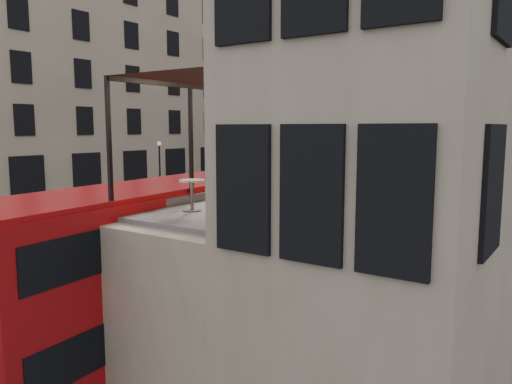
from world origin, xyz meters
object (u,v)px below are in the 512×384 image
Objects in this scene: pedestrian_a at (262,179)px; pedestrian_e at (127,196)px; car_c at (210,196)px; cafe_table_mid at (269,176)px; bus_near at (175,257)px; car_b at (363,206)px; bicycle at (255,209)px; cafe_chair_d at (361,180)px; cafe_table_far at (322,171)px; cafe_chair_c at (332,183)px; cyclist at (275,219)px; pedestrian_d at (486,186)px; pedestrian_b at (326,180)px; pedestrian_c at (355,185)px; bus_far at (291,164)px; street_lamp_b at (359,170)px; traffic_light_near at (286,200)px; cafe_table_near at (192,190)px; cafe_chair_b at (306,194)px; street_lamp_a at (160,176)px; traffic_light_far at (248,169)px; cafe_chair_a at (246,207)px.

pedestrian_a is 18.16m from pedestrian_e.
car_c is 29.45m from cafe_table_mid.
cafe_table_mid reaches higher than bus_near.
car_b is 1.08× the size of car_c.
cafe_chair_d is (14.82, -15.59, 4.38)m from bicycle.
cafe_chair_c is at bearing -56.22° from cafe_table_far.
pedestrian_a is (-3.63, 13.35, 0.18)m from car_c.
cyclist is 0.89× the size of pedestrian_d.
cafe_chair_d is (1.39, 3.08, -0.29)m from cafe_table_mid.
bicycle is at bearing -111.25° from pedestrian_b.
bus_far is at bearing -26.48° from pedestrian_c.
pedestrian_d is at bearing 29.47° from street_lamp_b.
traffic_light_near is 0.85× the size of car_c.
pedestrian_a is at bearing 124.19° from cafe_table_mid.
bus_far reaches higher than car_b.
pedestrian_d is 39.30m from cafe_chair_c.
cafe_chair_d reaches higher than pedestrian_a.
cyclist is at bearing 117.01° from cafe_table_near.
traffic_light_near is at bearing 141.09° from pedestrian_d.
cafe_chair_b is (26.49, -17.24, 4.03)m from pedestrian_e.
pedestrian_c is at bearing 53.54° from street_lamp_a.
street_lamp_b is 33.36m from cafe_table_far.
pedestrian_b is at bearing 18.00° from bicycle.
cafe_table_far is 0.79× the size of cafe_chair_d.
street_lamp_b is 11.67m from pedestrian_a.
traffic_light_near is at bearing 136.17° from car_c.
bus_far is at bearing 85.99° from traffic_light_far.
cyclist is 1.74× the size of cafe_chair_a.
cafe_chair_a reaches higher than pedestrian_d.
pedestrian_e is at bearing 143.20° from cafe_chair_a.
car_c is at bearing 108.24° from pedestrian_d.
bus_far is (0.52, 7.36, 0.10)m from traffic_light_far.
cafe_chair_b is at bearing -81.17° from cafe_chair_c.
pedestrian_c is 2.40× the size of cafe_table_mid.
cafe_chair_b is (8.49, -13.13, 2.42)m from traffic_light_near.
car_c is 2.48× the size of bicycle.
cyclist is (2.92, -19.87, -1.61)m from street_lamp_b.
bus_near is at bearing -43.73° from street_lamp_a.
street_lamp_b is 35.66m from cafe_chair_c.
pedestrian_a is 1.74× the size of cafe_chair_c.
cyclist is at bearing -126.24° from bicycle.
pedestrian_d is (7.63, 25.83, 0.10)m from cyclist.
traffic_light_near is 0.71× the size of street_lamp_a.
pedestrian_c is (5.25, -4.32, 0.19)m from pedestrian_b.
pedestrian_a reaches higher than pedestrian_b.
pedestrian_a is 41.64m from cafe_chair_c.
street_lamp_b is 5.59× the size of cafe_chair_c.
traffic_light_far is 12.44m from bicycle.
traffic_light_near is 17.18m from cafe_table_near.
cafe_chair_c is at bearing 48.15° from pedestrian_e.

